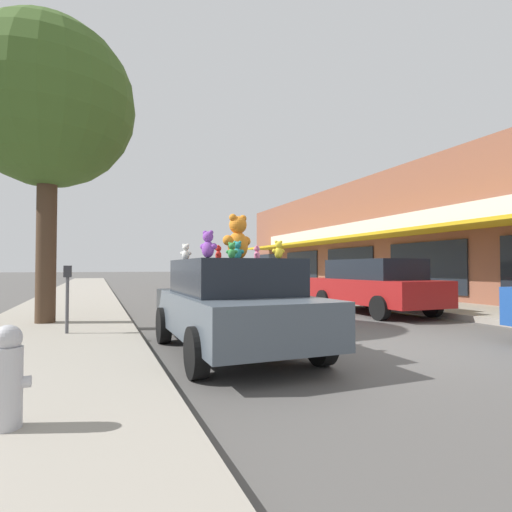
% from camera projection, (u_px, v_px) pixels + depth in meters
% --- Properties ---
extents(ground_plane, '(260.00, 260.00, 0.00)m').
position_uv_depth(ground_plane, '(397.00, 348.00, 6.86)').
color(ground_plane, '#514F4C').
extents(sidewalk_near, '(3.14, 90.00, 0.16)m').
position_uv_depth(sidewalk_near, '(23.00, 377.00, 4.78)').
color(sidewalk_near, gray).
rests_on(sidewalk_near, ground_plane).
extents(storefront_row, '(14.70, 30.62, 5.79)m').
position_uv_depth(storefront_row, '(484.00, 238.00, 20.47)').
color(storefront_row, brown).
rests_on(storefront_row, ground_plane).
extents(plush_art_car, '(2.01, 4.12, 1.52)m').
position_uv_depth(plush_art_car, '(232.00, 304.00, 6.50)').
color(plush_art_car, '#4C5660').
rests_on(plush_art_car, ground_plane).
extents(teddy_bear_giant, '(0.56, 0.40, 0.74)m').
position_uv_depth(teddy_bear_giant, '(238.00, 238.00, 6.54)').
color(teddy_bear_giant, orange).
rests_on(teddy_bear_giant, plush_art_car).
extents(teddy_bear_yellow, '(0.19, 0.12, 0.26)m').
position_uv_depth(teddy_bear_yellow, '(278.00, 250.00, 5.71)').
color(teddy_bear_yellow, yellow).
rests_on(teddy_bear_yellow, plush_art_car).
extents(teddy_bear_red, '(0.15, 0.20, 0.27)m').
position_uv_depth(teddy_bear_red, '(218.00, 253.00, 7.02)').
color(teddy_bear_red, red).
rests_on(teddy_bear_red, plush_art_car).
extents(teddy_bear_green, '(0.18, 0.15, 0.25)m').
position_uv_depth(teddy_bear_green, '(232.00, 251.00, 5.88)').
color(teddy_bear_green, green).
rests_on(teddy_bear_green, plush_art_car).
extents(teddy_bear_white, '(0.21, 0.19, 0.29)m').
position_uv_depth(teddy_bear_white, '(186.00, 252.00, 6.99)').
color(teddy_bear_white, white).
rests_on(teddy_bear_white, plush_art_car).
extents(teddy_bear_purple, '(0.24, 0.27, 0.37)m').
position_uv_depth(teddy_bear_purple, '(208.00, 245.00, 5.39)').
color(teddy_bear_purple, purple).
rests_on(teddy_bear_purple, plush_art_car).
extents(teddy_bear_teal, '(0.22, 0.18, 0.29)m').
position_uv_depth(teddy_bear_teal, '(237.00, 250.00, 6.32)').
color(teddy_bear_teal, teal).
rests_on(teddy_bear_teal, plush_art_car).
extents(teddy_bear_pink, '(0.16, 0.20, 0.27)m').
position_uv_depth(teddy_bear_pink, '(257.00, 253.00, 7.12)').
color(teddy_bear_pink, pink).
rests_on(teddy_bear_pink, plush_art_car).
extents(parked_car_far_center, '(2.00, 4.50, 1.64)m').
position_uv_depth(parked_car_far_center, '(373.00, 285.00, 12.10)').
color(parked_car_far_center, maroon).
rests_on(parked_car_far_center, ground_plane).
extents(street_tree, '(3.81, 3.81, 6.89)m').
position_uv_depth(street_tree, '(48.00, 105.00, 9.08)').
color(street_tree, '#473323').
rests_on(street_tree, sidewalk_near).
extents(fire_hydrant, '(0.33, 0.22, 0.79)m').
position_uv_depth(fire_hydrant, '(7.00, 376.00, 3.06)').
color(fire_hydrant, '#B2B2B7').
rests_on(fire_hydrant, sidewalk_near).
extents(parking_meter, '(0.14, 0.10, 1.27)m').
position_uv_depth(parking_meter, '(67.00, 290.00, 7.49)').
color(parking_meter, '#4C4C51').
rests_on(parking_meter, sidewalk_near).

